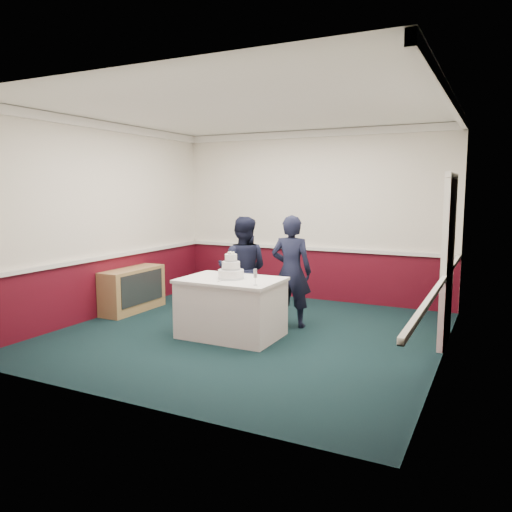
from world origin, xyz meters
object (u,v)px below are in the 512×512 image
at_px(sideboard, 133,290).
at_px(wedding_cake, 231,270).
at_px(cake_table, 231,307).
at_px(champagne_flute, 255,274).
at_px(person_woman, 291,271).
at_px(person_man, 243,270).
at_px(cake_knife, 222,281).

bearing_deg(sideboard, wedding_cake, -13.97).
relative_size(sideboard, cake_table, 0.91).
distance_m(champagne_flute, person_woman, 1.11).
bearing_deg(champagne_flute, person_man, 125.07).
height_order(cake_table, wedding_cake, wedding_cake).
bearing_deg(sideboard, person_man, 6.37).
relative_size(wedding_cake, cake_knife, 1.65).
bearing_deg(cake_table, wedding_cake, 90.00).
height_order(sideboard, wedding_cake, wedding_cake).
relative_size(sideboard, champagne_flute, 5.85).
height_order(cake_table, cake_knife, cake_knife).
height_order(champagne_flute, person_woman, person_woman).
distance_m(cake_table, champagne_flute, 0.78).
bearing_deg(cake_table, person_woman, 57.57).
xyz_separation_m(sideboard, cake_knife, (2.10, -0.73, 0.44)).
height_order(wedding_cake, person_woman, person_woman).
height_order(cake_knife, person_woman, person_woman).
distance_m(sideboard, champagne_flute, 2.81).
distance_m(sideboard, person_woman, 2.71).
bearing_deg(person_man, person_woman, 170.42).
bearing_deg(cake_table, cake_knife, -98.53).
bearing_deg(person_man, cake_knife, 85.31).
bearing_deg(champagne_flute, person_woman, 88.68).
bearing_deg(sideboard, cake_knife, -19.17).
relative_size(champagne_flute, person_man, 0.13).
bearing_deg(wedding_cake, person_man, 106.37).
bearing_deg(person_woman, person_man, -0.97).
height_order(sideboard, person_woman, person_woman).
distance_m(cake_table, wedding_cake, 0.50).
relative_size(sideboard, wedding_cake, 3.30).
relative_size(wedding_cake, champagne_flute, 1.78).
xyz_separation_m(sideboard, person_man, (1.91, 0.21, 0.44)).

